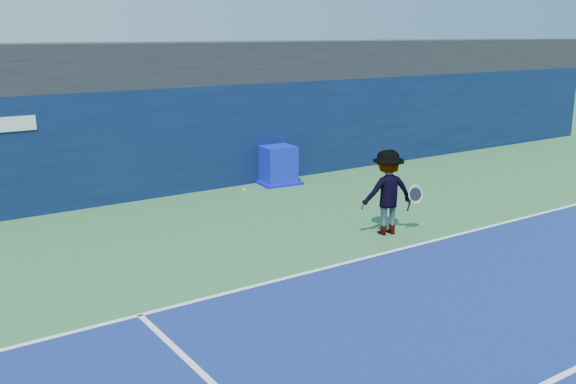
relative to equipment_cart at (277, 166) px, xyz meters
name	(u,v)px	position (x,y,z in m)	size (l,w,h in m)	color
ground	(491,307)	(-2.06, -9.65, -0.53)	(80.00, 80.00, 0.00)	#2F6A3A
baseline	(371,256)	(-2.06, -6.65, -0.52)	(24.00, 0.10, 0.01)	white
stadium_band	(185,63)	(-2.06, 1.85, 3.07)	(36.00, 3.00, 1.20)	black
back_wall_assembly	(203,137)	(-2.06, 0.85, 0.98)	(36.00, 1.03, 3.00)	#0A183A
equipment_cart	(277,166)	(0.00, 0.00, 0.00)	(1.31, 1.31, 1.15)	#0C19B4
tennis_player	(387,192)	(-0.72, -5.63, 0.44)	(1.47, 1.02, 1.94)	white
tennis_ball	(244,190)	(-3.56, -4.08, 0.58)	(0.07, 0.07, 0.07)	#B4DE18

